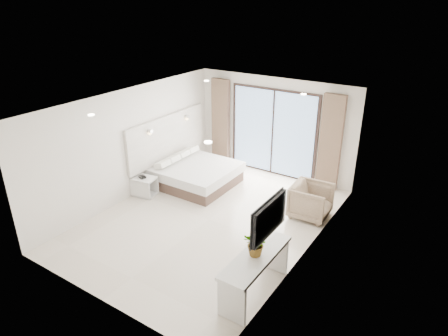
{
  "coord_description": "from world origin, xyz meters",
  "views": [
    {
      "loc": [
        4.55,
        -6.33,
        4.74
      ],
      "look_at": [
        0.14,
        0.4,
        1.16
      ],
      "focal_mm": 32.0,
      "sensor_mm": 36.0,
      "label": 1
    }
  ],
  "objects_px": {
    "bed": "(196,174)",
    "armchair": "(311,199)",
    "console_desk": "(256,266)",
    "nightstand": "(145,187)"
  },
  "relations": [
    {
      "from": "bed",
      "to": "nightstand",
      "type": "bearing_deg",
      "value": -119.15
    },
    {
      "from": "bed",
      "to": "armchair",
      "type": "bearing_deg",
      "value": 1.57
    },
    {
      "from": "armchair",
      "to": "console_desk",
      "type": "bearing_deg",
      "value": -179.17
    },
    {
      "from": "console_desk",
      "to": "armchair",
      "type": "bearing_deg",
      "value": 93.72
    },
    {
      "from": "nightstand",
      "to": "armchair",
      "type": "bearing_deg",
      "value": 9.53
    },
    {
      "from": "nightstand",
      "to": "armchair",
      "type": "distance_m",
      "value": 4.09
    },
    {
      "from": "bed",
      "to": "console_desk",
      "type": "xyz_separation_m",
      "value": [
        3.38,
        -2.84,
        0.28
      ]
    },
    {
      "from": "bed",
      "to": "console_desk",
      "type": "bearing_deg",
      "value": -40.02
    },
    {
      "from": "bed",
      "to": "console_desk",
      "type": "relative_size",
      "value": 1.18
    },
    {
      "from": "armchair",
      "to": "bed",
      "type": "bearing_deg",
      "value": 88.69
    }
  ]
}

